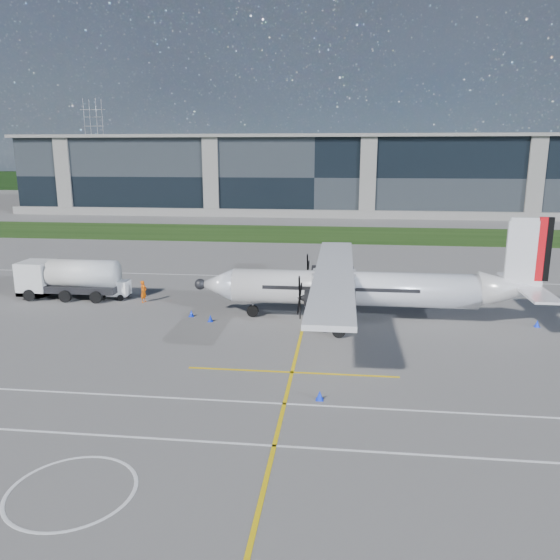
% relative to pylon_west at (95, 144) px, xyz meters
% --- Properties ---
extents(ground, '(400.00, 400.00, 0.00)m').
position_rel_pylon_west_xyz_m(ground, '(80.00, -110.00, -15.00)').
color(ground, slate).
rests_on(ground, ground).
extents(grass_strip, '(400.00, 18.00, 0.04)m').
position_rel_pylon_west_xyz_m(grass_strip, '(80.00, -102.00, -14.98)').
color(grass_strip, '#19370F').
rests_on(grass_strip, ground).
extents(terminal_building, '(120.00, 20.00, 15.00)m').
position_rel_pylon_west_xyz_m(terminal_building, '(80.00, -70.00, -7.50)').
color(terminal_building, black).
rests_on(terminal_building, ground).
extents(tree_line, '(400.00, 6.00, 6.00)m').
position_rel_pylon_west_xyz_m(tree_line, '(80.00, -10.00, -12.00)').
color(tree_line, black).
rests_on(tree_line, ground).
extents(pylon_west, '(9.00, 4.60, 30.00)m').
position_rel_pylon_west_xyz_m(pylon_west, '(0.00, 0.00, 0.00)').
color(pylon_west, gray).
rests_on(pylon_west, ground).
extents(yellow_taxiway_centerline, '(0.20, 70.00, 0.01)m').
position_rel_pylon_west_xyz_m(yellow_taxiway_centerline, '(83.00, -140.00, -14.99)').
color(yellow_taxiway_centerline, yellow).
rests_on(yellow_taxiway_centerline, ground).
extents(white_lane_line, '(90.00, 0.15, 0.01)m').
position_rel_pylon_west_xyz_m(white_lane_line, '(80.00, -164.00, -14.99)').
color(white_lane_line, white).
rests_on(white_lane_line, ground).
extents(turboprop_aircraft, '(25.19, 26.13, 7.84)m').
position_rel_pylon_west_xyz_m(turboprop_aircraft, '(87.42, -145.62, -11.08)').
color(turboprop_aircraft, silver).
rests_on(turboprop_aircraft, ground).
extents(fuel_tanker_truck, '(8.95, 2.91, 3.36)m').
position_rel_pylon_west_xyz_m(fuel_tanker_truck, '(62.08, -142.06, -13.32)').
color(fuel_tanker_truck, silver).
rests_on(fuel_tanker_truck, ground).
extents(baggage_tug, '(2.60, 1.56, 1.56)m').
position_rel_pylon_west_xyz_m(baggage_tug, '(66.48, -141.68, -14.22)').
color(baggage_tug, white).
rests_on(baggage_tug, ground).
extents(ground_crew_person, '(0.81, 0.98, 2.10)m').
position_rel_pylon_west_xyz_m(ground_crew_person, '(69.37, -142.61, -13.95)').
color(ground_crew_person, '#F25907').
rests_on(ground_crew_person, ground).
extents(safety_cone_fwd, '(0.36, 0.36, 0.50)m').
position_rel_pylon_west_xyz_m(safety_cone_fwd, '(74.38, -146.10, -14.75)').
color(safety_cone_fwd, '#0D2EEB').
rests_on(safety_cone_fwd, ground).
extents(safety_cone_portwing, '(0.36, 0.36, 0.50)m').
position_rel_pylon_west_xyz_m(safety_cone_portwing, '(84.71, -159.34, -14.75)').
color(safety_cone_portwing, '#0D2EEB').
rests_on(safety_cone_portwing, ground).
extents(safety_cone_stbdwing, '(0.36, 0.36, 0.50)m').
position_rel_pylon_west_xyz_m(safety_cone_stbdwing, '(84.70, -132.97, -14.75)').
color(safety_cone_stbdwing, '#0D2EEB').
rests_on(safety_cone_stbdwing, ground).
extents(safety_cone_nose_port, '(0.36, 0.36, 0.50)m').
position_rel_pylon_west_xyz_m(safety_cone_nose_port, '(76.13, -147.16, -14.75)').
color(safety_cone_nose_port, '#0D2EEB').
rests_on(safety_cone_nose_port, ground).
extents(safety_cone_tail, '(0.36, 0.36, 0.50)m').
position_rel_pylon_west_xyz_m(safety_cone_tail, '(99.60, -145.72, -14.75)').
color(safety_cone_tail, '#0D2EEB').
rests_on(safety_cone_tail, ground).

